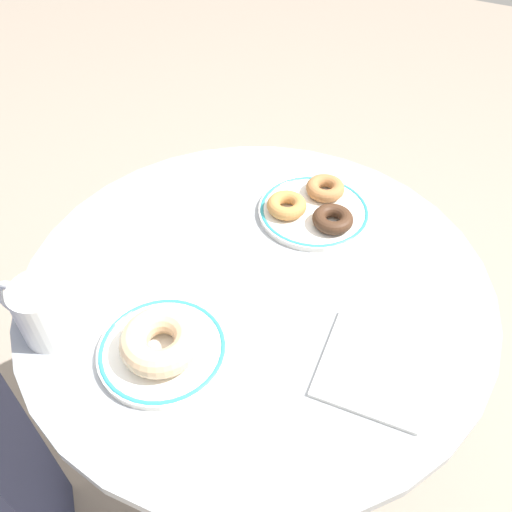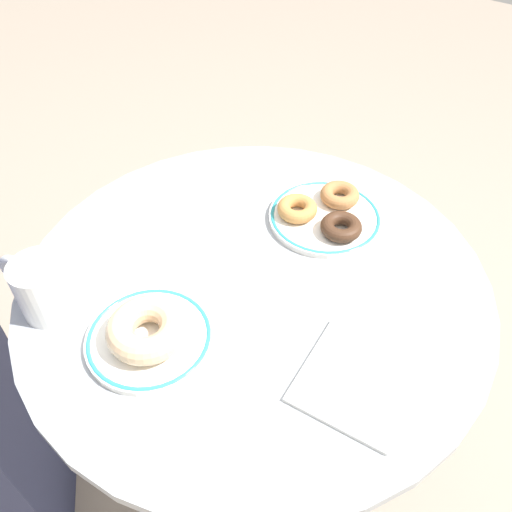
{
  "view_description": "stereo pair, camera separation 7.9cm",
  "coord_description": "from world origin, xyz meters",
  "px_view_note": "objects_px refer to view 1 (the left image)",
  "views": [
    {
      "loc": [
        -0.47,
        -0.26,
        1.3
      ],
      "look_at": [
        0.02,
        0.01,
        0.74
      ],
      "focal_mm": 36.86,
      "sensor_mm": 36.0,
      "label": 1
    },
    {
      "loc": [
        -0.43,
        -0.32,
        1.3
      ],
      "look_at": [
        0.02,
        0.01,
        0.74
      ],
      "focal_mm": 36.86,
      "sensor_mm": 36.0,
      "label": 2
    }
  ],
  "objects_px": {
    "donut_chocolate": "(333,219)",
    "paper_napkin": "(375,368)",
    "plate_left": "(163,350)",
    "donut_glazed": "(161,341)",
    "plate_right": "(314,211)",
    "donut_old_fashioned": "(287,205)",
    "donut_cinnamon": "(325,188)",
    "coffee_mug": "(43,310)",
    "cafe_table": "(256,357)"
  },
  "relations": [
    {
      "from": "donut_chocolate",
      "to": "paper_napkin",
      "type": "height_order",
      "value": "donut_chocolate"
    },
    {
      "from": "plate_right",
      "to": "donut_chocolate",
      "type": "height_order",
      "value": "donut_chocolate"
    },
    {
      "from": "cafe_table",
      "to": "plate_right",
      "type": "distance_m",
      "value": 0.28
    },
    {
      "from": "donut_glazed",
      "to": "plate_right",
      "type": "bearing_deg",
      "value": -9.2
    },
    {
      "from": "plate_left",
      "to": "donut_cinnamon",
      "type": "height_order",
      "value": "donut_cinnamon"
    },
    {
      "from": "cafe_table",
      "to": "plate_left",
      "type": "height_order",
      "value": "plate_left"
    },
    {
      "from": "donut_glazed",
      "to": "paper_napkin",
      "type": "relative_size",
      "value": 0.75
    },
    {
      "from": "donut_old_fashioned",
      "to": "coffee_mug",
      "type": "bearing_deg",
      "value": 154.42
    },
    {
      "from": "donut_glazed",
      "to": "donut_chocolate",
      "type": "relative_size",
      "value": 1.6
    },
    {
      "from": "cafe_table",
      "to": "donut_cinnamon",
      "type": "relative_size",
      "value": 10.57
    },
    {
      "from": "plate_right",
      "to": "donut_old_fashioned",
      "type": "relative_size",
      "value": 2.81
    },
    {
      "from": "donut_glazed",
      "to": "coffee_mug",
      "type": "height_order",
      "value": "coffee_mug"
    },
    {
      "from": "plate_left",
      "to": "donut_chocolate",
      "type": "distance_m",
      "value": 0.35
    },
    {
      "from": "cafe_table",
      "to": "donut_cinnamon",
      "type": "distance_m",
      "value": 0.33
    },
    {
      "from": "cafe_table",
      "to": "donut_old_fashioned",
      "type": "height_order",
      "value": "donut_old_fashioned"
    },
    {
      "from": "plate_right",
      "to": "paper_napkin",
      "type": "bearing_deg",
      "value": -141.25
    },
    {
      "from": "donut_chocolate",
      "to": "coffee_mug",
      "type": "xyz_separation_m",
      "value": [
        -0.38,
        0.26,
        0.02
      ]
    },
    {
      "from": "donut_cinnamon",
      "to": "donut_chocolate",
      "type": "bearing_deg",
      "value": -148.18
    },
    {
      "from": "donut_old_fashioned",
      "to": "paper_napkin",
      "type": "relative_size",
      "value": 0.47
    },
    {
      "from": "cafe_table",
      "to": "paper_napkin",
      "type": "height_order",
      "value": "paper_napkin"
    },
    {
      "from": "donut_old_fashioned",
      "to": "donut_glazed",
      "type": "bearing_deg",
      "value": 176.84
    },
    {
      "from": "plate_left",
      "to": "donut_glazed",
      "type": "distance_m",
      "value": 0.02
    },
    {
      "from": "donut_chocolate",
      "to": "paper_napkin",
      "type": "relative_size",
      "value": 0.47
    },
    {
      "from": "plate_left",
      "to": "donut_glazed",
      "type": "relative_size",
      "value": 1.6
    },
    {
      "from": "plate_left",
      "to": "donut_chocolate",
      "type": "height_order",
      "value": "donut_chocolate"
    },
    {
      "from": "donut_old_fashioned",
      "to": "donut_chocolate",
      "type": "relative_size",
      "value": 1.0
    },
    {
      "from": "cafe_table",
      "to": "paper_napkin",
      "type": "bearing_deg",
      "value": -107.55
    },
    {
      "from": "donut_old_fashioned",
      "to": "paper_napkin",
      "type": "xyz_separation_m",
      "value": [
        -0.22,
        -0.24,
        -0.02
      ]
    },
    {
      "from": "donut_glazed",
      "to": "donut_old_fashioned",
      "type": "height_order",
      "value": "donut_glazed"
    },
    {
      "from": "donut_glazed",
      "to": "coffee_mug",
      "type": "distance_m",
      "value": 0.17
    },
    {
      "from": "donut_glazed",
      "to": "paper_napkin",
      "type": "bearing_deg",
      "value": -66.04
    },
    {
      "from": "plate_left",
      "to": "donut_cinnamon",
      "type": "distance_m",
      "value": 0.41
    },
    {
      "from": "donut_cinnamon",
      "to": "paper_napkin",
      "type": "distance_m",
      "value": 0.35
    },
    {
      "from": "cafe_table",
      "to": "paper_napkin",
      "type": "relative_size",
      "value": 4.97
    },
    {
      "from": "donut_cinnamon",
      "to": "paper_napkin",
      "type": "bearing_deg",
      "value": -145.96
    },
    {
      "from": "plate_left",
      "to": "donut_glazed",
      "type": "xyz_separation_m",
      "value": [
        -0.0,
        -0.0,
        0.02
      ]
    },
    {
      "from": "plate_right",
      "to": "donut_old_fashioned",
      "type": "bearing_deg",
      "value": 123.46
    },
    {
      "from": "donut_cinnamon",
      "to": "donut_chocolate",
      "type": "xyz_separation_m",
      "value": [
        -0.07,
        -0.04,
        0.0
      ]
    },
    {
      "from": "cafe_table",
      "to": "donut_chocolate",
      "type": "height_order",
      "value": "donut_chocolate"
    },
    {
      "from": "paper_napkin",
      "to": "donut_cinnamon",
      "type": "bearing_deg",
      "value": 34.04
    },
    {
      "from": "cafe_table",
      "to": "donut_old_fashioned",
      "type": "xyz_separation_m",
      "value": [
        0.15,
        0.02,
        0.24
      ]
    },
    {
      "from": "coffee_mug",
      "to": "cafe_table",
      "type": "bearing_deg",
      "value": -42.47
    },
    {
      "from": "plate_right",
      "to": "donut_chocolate",
      "type": "bearing_deg",
      "value": -117.51
    },
    {
      "from": "donut_old_fashioned",
      "to": "paper_napkin",
      "type": "height_order",
      "value": "donut_old_fashioned"
    },
    {
      "from": "donut_glazed",
      "to": "paper_napkin",
      "type": "distance_m",
      "value": 0.28
    },
    {
      "from": "donut_glazed",
      "to": "donut_chocolate",
      "type": "distance_m",
      "value": 0.35
    },
    {
      "from": "plate_left",
      "to": "donut_chocolate",
      "type": "xyz_separation_m",
      "value": [
        0.33,
        -0.1,
        0.02
      ]
    },
    {
      "from": "plate_left",
      "to": "donut_chocolate",
      "type": "relative_size",
      "value": 2.56
    },
    {
      "from": "donut_old_fashioned",
      "to": "donut_cinnamon",
      "type": "bearing_deg",
      "value": -27.69
    },
    {
      "from": "donut_old_fashioned",
      "to": "donut_chocolate",
      "type": "height_order",
      "value": "same"
    }
  ]
}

